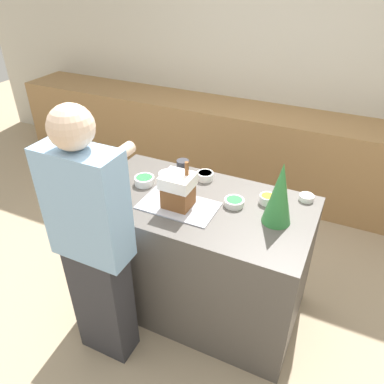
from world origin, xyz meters
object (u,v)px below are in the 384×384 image
at_px(candy_bowl_center_rear, 168,175).
at_px(candy_bowl_near_tray_right, 307,197).
at_px(decorative_tree, 280,194).
at_px(candy_bowl_near_tray_left, 234,202).
at_px(candy_bowl_behind_tray, 144,180).
at_px(gingerbread_house, 178,190).
at_px(mug, 183,166).
at_px(baking_tray, 178,206).
at_px(candy_bowl_far_right, 205,176).
at_px(person, 94,245).
at_px(candy_bowl_front_corner, 267,199).

xyz_separation_m(candy_bowl_center_rear, candy_bowl_near_tray_right, (0.93, 0.13, -0.00)).
xyz_separation_m(decorative_tree, candy_bowl_near_tray_left, (-0.28, 0.05, -0.17)).
distance_m(candy_bowl_behind_tray, candy_bowl_center_rear, 0.17).
xyz_separation_m(decorative_tree, candy_bowl_center_rear, (-0.81, 0.17, -0.17)).
relative_size(gingerbread_house, decorative_tree, 0.77).
xyz_separation_m(gingerbread_house, mug, (-0.17, 0.41, -0.08)).
relative_size(baking_tray, candy_bowl_far_right, 4.16).
bearing_deg(candy_bowl_behind_tray, person, -85.71).
bearing_deg(mug, person, -96.97).
bearing_deg(person, gingerbread_house, 59.82).
bearing_deg(baking_tray, candy_bowl_center_rear, 129.28).
bearing_deg(candy_bowl_behind_tray, baking_tray, -22.68).
bearing_deg(baking_tray, candy_bowl_behind_tray, 157.32).
distance_m(decorative_tree, mug, 0.83).
xyz_separation_m(candy_bowl_near_tray_left, candy_bowl_front_corner, (0.18, 0.12, 0.01)).
distance_m(candy_bowl_near_tray_left, candy_bowl_behind_tray, 0.64).
distance_m(candy_bowl_behind_tray, candy_bowl_front_corner, 0.83).
height_order(candy_bowl_near_tray_right, person, person).
bearing_deg(candy_bowl_near_tray_right, candy_bowl_front_corner, -147.66).
xyz_separation_m(gingerbread_house, candy_bowl_front_corner, (0.49, 0.27, -0.09)).
bearing_deg(baking_tray, gingerbread_house, 30.27).
bearing_deg(candy_bowl_near_tray_left, gingerbread_house, -152.88).
xyz_separation_m(gingerbread_house, candy_bowl_behind_tray, (-0.33, 0.14, -0.09)).
xyz_separation_m(gingerbread_house, candy_bowl_near_tray_left, (0.31, 0.16, -0.10)).
height_order(candy_bowl_behind_tray, candy_bowl_front_corner, same).
relative_size(baking_tray, mug, 5.42).
bearing_deg(candy_bowl_far_right, mug, 169.55).
bearing_deg(decorative_tree, candy_bowl_center_rear, 168.07).
relative_size(baking_tray, candy_bowl_near_tray_left, 3.89).
height_order(decorative_tree, candy_bowl_near_tray_right, decorative_tree).
bearing_deg(candy_bowl_center_rear, decorative_tree, -11.93).
distance_m(baking_tray, gingerbread_house, 0.12).
height_order(candy_bowl_center_rear, mug, mug).
relative_size(candy_bowl_far_right, person, 0.07).
bearing_deg(candy_bowl_far_right, decorative_tree, -25.05).
relative_size(candy_bowl_near_tray_right, candy_bowl_front_corner, 0.93).
xyz_separation_m(baking_tray, gingerbread_house, (0.00, 0.00, 0.12)).
distance_m(gingerbread_house, candy_bowl_center_rear, 0.37).
xyz_separation_m(candy_bowl_center_rear, mug, (0.05, 0.13, 0.02)).
xyz_separation_m(decorative_tree, candy_bowl_behind_tray, (-0.91, 0.03, -0.16)).
bearing_deg(baking_tray, candy_bowl_near_tray_right, 30.29).
distance_m(gingerbread_house, candy_bowl_near_tray_right, 0.82).
xyz_separation_m(candy_bowl_far_right, person, (-0.30, -0.86, -0.07)).
bearing_deg(gingerbread_house, candy_bowl_center_rear, 129.35).
distance_m(candy_bowl_behind_tray, candy_bowl_near_tray_right, 1.07).
xyz_separation_m(baking_tray, person, (-0.28, -0.49, -0.05)).
relative_size(gingerbread_house, candy_bowl_behind_tray, 2.20).
bearing_deg(candy_bowl_center_rear, candy_bowl_front_corner, -0.35).
distance_m(baking_tray, decorative_tree, 0.62).
height_order(candy_bowl_near_tray_left, candy_bowl_front_corner, candy_bowl_front_corner).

